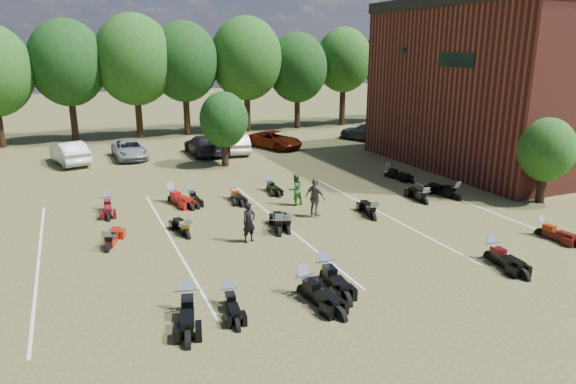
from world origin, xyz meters
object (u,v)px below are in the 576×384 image
car_4 (214,145)px  person_black (249,222)px  motorcycle_7 (109,250)px  person_green (295,189)px  motorcycle_3 (325,279)px  motorcycle_0 (188,311)px  motorcycle_14 (108,210)px  person_grey (315,198)px

car_4 → person_black: person_black is taller
motorcycle_7 → person_green: bearing=-145.6°
car_4 → motorcycle_7: size_ratio=1.93×
motorcycle_3 → motorcycle_7: size_ratio=1.13×
motorcycle_7 → motorcycle_3: bearing=158.1°
car_4 → motorcycle_0: (-6.94, -22.50, -0.72)m
car_4 → person_green: 13.88m
motorcycle_0 → motorcycle_7: size_ratio=1.15×
motorcycle_0 → motorcycle_14: (-1.41, 11.55, 0.00)m
car_4 → motorcycle_14: bearing=-139.9°
motorcycle_0 → motorcycle_3: bearing=16.6°
car_4 → person_green: person_green is taller
car_4 → person_green: (0.46, -13.87, 0.09)m
motorcycle_3 → motorcycle_7: 8.77m
person_grey → motorcycle_7: size_ratio=0.85×
motorcycle_14 → motorcycle_7: bearing=-91.2°
person_green → motorcycle_3: person_green is taller
person_black → motorcycle_7: size_ratio=0.77×
person_black → person_green: bearing=29.9°
person_grey → motorcycle_0: 10.04m
car_4 → motorcycle_3: bearing=-108.1°
person_black → motorcycle_3: person_black is taller
motorcycle_0 → person_grey: bearing=54.0°
person_grey → motorcycle_0: size_ratio=0.74×
person_black → motorcycle_0: bearing=-143.1°
car_4 → person_green: size_ratio=2.60×
person_black → motorcycle_14: bearing=110.3°
person_black → person_grey: 4.35m
person_grey → motorcycle_3: size_ratio=0.75×
person_grey → motorcycle_14: (-8.92, 4.95, -0.93)m
person_green → person_grey: (0.11, -2.04, 0.12)m
motorcycle_7 → motorcycle_14: size_ratio=0.95×
motorcycle_14 → car_4: bearing=55.8°
motorcycle_3 → motorcycle_0: bearing=-171.0°
person_black → motorcycle_0: 5.98m
person_black → motorcycle_7: person_black is taller
motorcycle_3 → motorcycle_14: motorcycle_3 is taller
motorcycle_0 → motorcycle_14: bearing=109.7°
person_grey → motorcycle_3: bearing=130.7°
person_black → person_grey: (3.92, 1.88, 0.08)m
person_black → person_grey: bearing=9.7°
car_4 → motorcycle_3: car_4 is taller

